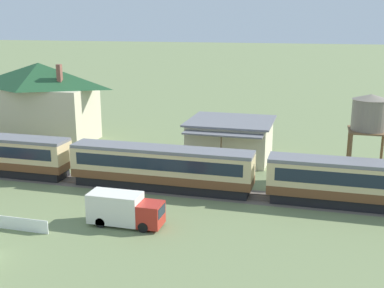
% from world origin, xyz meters
% --- Properties ---
extents(passenger_train, '(92.13, 2.94, 4.03)m').
position_xyz_m(passenger_train, '(-26.19, 1.10, 2.23)').
color(passenger_train, brown).
rests_on(passenger_train, ground_plane).
extents(railway_track, '(138.58, 3.60, 0.04)m').
position_xyz_m(railway_track, '(-28.91, 1.10, 0.01)').
color(railway_track, '#665B51').
rests_on(railway_track, ground_plane).
extents(station_building, '(9.51, 9.77, 4.51)m').
position_xyz_m(station_building, '(-22.10, 12.93, 2.28)').
color(station_building, beige).
rests_on(station_building, ground_plane).
extents(station_house_dark_green_roof, '(14.69, 7.59, 10.17)m').
position_xyz_m(station_house_dark_green_roof, '(-47.75, 15.21, 5.26)').
color(station_house_dark_green_roof, beige).
rests_on(station_house_dark_green_roof, ground_plane).
extents(water_tower, '(3.74, 3.74, 8.60)m').
position_xyz_m(water_tower, '(-7.73, 8.92, 6.63)').
color(water_tower, brown).
rests_on(water_tower, ground_plane).
extents(delivery_truck_red, '(5.85, 2.06, 2.55)m').
position_xyz_m(delivery_truck_red, '(-26.58, -7.57, 1.30)').
color(delivery_truck_red, '#B2281E').
rests_on(delivery_truck_red, ground_plane).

